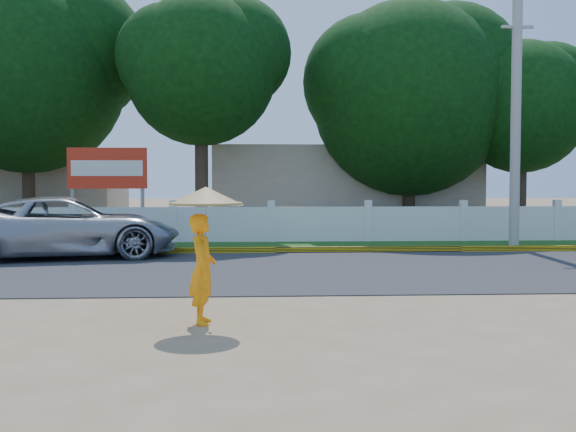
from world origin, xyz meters
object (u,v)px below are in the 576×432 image
object	(u,v)px
utility_pole	(516,124)
billboard	(107,173)
vehicle	(67,227)
monk_with_parasol	(204,235)

from	to	relation	value
utility_pole	billboard	world-z (taller)	utility_pole
utility_pole	vehicle	xyz separation A→B (m)	(-11.95, -1.69, -2.72)
vehicle	monk_with_parasol	size ratio (longest dim) A/B	2.94
monk_with_parasol	billboard	xyz separation A→B (m)	(-3.86, 13.46, 0.93)
monk_with_parasol	vehicle	bearing A→B (deg)	114.95
billboard	utility_pole	bearing A→B (deg)	-16.00
vehicle	monk_with_parasol	bearing A→B (deg)	-167.34
monk_with_parasol	billboard	size ratio (longest dim) A/B	0.63
utility_pole	vehicle	distance (m)	12.37
vehicle	billboard	xyz separation A→B (m)	(0.02, 5.11, 1.38)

